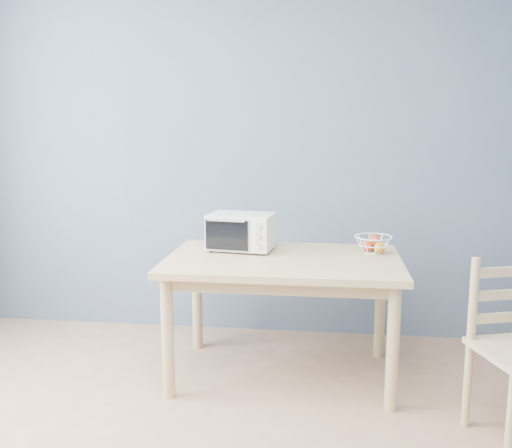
# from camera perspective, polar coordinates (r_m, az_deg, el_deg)

# --- Properties ---
(room) EXTENTS (4.01, 4.51, 2.61)m
(room) POSITION_cam_1_polar(r_m,az_deg,el_deg) (1.98, -12.36, 2.66)
(room) COLOR tan
(room) RESTS_ON ground
(dining_table) EXTENTS (1.40, 0.90, 0.75)m
(dining_table) POSITION_cam_1_polar(r_m,az_deg,el_deg) (3.45, 2.73, -5.01)
(dining_table) COLOR tan
(dining_table) RESTS_ON ground
(toaster_oven) EXTENTS (0.43, 0.33, 0.23)m
(toaster_oven) POSITION_cam_1_polar(r_m,az_deg,el_deg) (3.60, -1.74, -0.72)
(toaster_oven) COLOR silver
(toaster_oven) RESTS_ON dining_table
(fruit_basket) EXTENTS (0.27, 0.27, 0.12)m
(fruit_basket) POSITION_cam_1_polar(r_m,az_deg,el_deg) (3.60, 11.67, -1.94)
(fruit_basket) COLOR white
(fruit_basket) RESTS_ON dining_table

